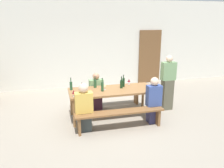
% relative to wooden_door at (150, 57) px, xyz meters
% --- Properties ---
extents(ground_plane, '(24.00, 24.00, 0.00)m').
position_rel_wooden_door_xyz_m(ground_plane, '(-2.30, -2.91, -1.05)').
color(ground_plane, gray).
extents(back_wall, '(14.00, 0.20, 3.20)m').
position_rel_wooden_door_xyz_m(back_wall, '(-2.30, 0.14, 0.55)').
color(back_wall, silver).
rests_on(back_wall, ground).
extents(wooden_door, '(0.90, 0.06, 2.10)m').
position_rel_wooden_door_xyz_m(wooden_door, '(0.00, 0.00, 0.00)').
color(wooden_door, brown).
rests_on(wooden_door, ground).
extents(tasting_table, '(2.21, 0.89, 0.75)m').
position_rel_wooden_door_xyz_m(tasting_table, '(-2.30, -2.91, -0.37)').
color(tasting_table, olive).
rests_on(tasting_table, ground).
extents(bench_near, '(2.11, 0.30, 0.45)m').
position_rel_wooden_door_xyz_m(bench_near, '(-2.30, -3.65, -0.69)').
color(bench_near, brown).
rests_on(bench_near, ground).
extents(bench_far, '(2.11, 0.30, 0.45)m').
position_rel_wooden_door_xyz_m(bench_far, '(-2.30, -2.16, -0.69)').
color(bench_far, brown).
rests_on(bench_far, ground).
extents(wine_bottle_0, '(0.07, 0.07, 0.32)m').
position_rel_wooden_door_xyz_m(wine_bottle_0, '(-3.33, -2.67, -0.18)').
color(wine_bottle_0, '#234C2D').
rests_on(wine_bottle_0, tasting_table).
extents(wine_bottle_1, '(0.07, 0.07, 0.33)m').
position_rel_wooden_door_xyz_m(wine_bottle_1, '(-3.11, -3.23, -0.17)').
color(wine_bottle_1, '#143319').
rests_on(wine_bottle_1, tasting_table).
extents(wine_bottle_2, '(0.07, 0.07, 0.31)m').
position_rel_wooden_door_xyz_m(wine_bottle_2, '(-2.03, -2.84, -0.19)').
color(wine_bottle_2, '#143319').
rests_on(wine_bottle_2, tasting_table).
extents(wine_bottle_3, '(0.07, 0.07, 0.34)m').
position_rel_wooden_door_xyz_m(wine_bottle_3, '(-2.57, -2.98, -0.17)').
color(wine_bottle_3, '#234C2D').
rests_on(wine_bottle_3, tasting_table).
extents(wine_bottle_4, '(0.08, 0.08, 0.30)m').
position_rel_wooden_door_xyz_m(wine_bottle_4, '(-2.69, -2.62, -0.19)').
color(wine_bottle_4, '#234C2D').
rests_on(wine_bottle_4, tasting_table).
extents(wine_bottle_5, '(0.07, 0.07, 0.33)m').
position_rel_wooden_door_xyz_m(wine_bottle_5, '(-1.94, -2.73, -0.18)').
color(wine_bottle_5, '#143319').
rests_on(wine_bottle_5, tasting_table).
extents(wine_glass_0, '(0.08, 0.08, 0.17)m').
position_rel_wooden_door_xyz_m(wine_glass_0, '(-2.49, -2.86, -0.18)').
color(wine_glass_0, silver).
rests_on(wine_glass_0, tasting_table).
extents(wine_glass_1, '(0.08, 0.08, 0.15)m').
position_rel_wooden_door_xyz_m(wine_glass_1, '(-3.31, -3.20, -0.20)').
color(wine_glass_1, silver).
rests_on(wine_glass_1, tasting_table).
extents(wine_glass_2, '(0.08, 0.08, 0.15)m').
position_rel_wooden_door_xyz_m(wine_glass_2, '(-1.73, -2.55, -0.19)').
color(wine_glass_2, silver).
rests_on(wine_glass_2, tasting_table).
extents(seated_guest_near_0, '(0.40, 0.24, 1.14)m').
position_rel_wooden_door_xyz_m(seated_guest_near_0, '(-3.12, -3.50, -0.50)').
color(seated_guest_near_0, '#3B4343').
rests_on(seated_guest_near_0, ground).
extents(seated_guest_near_1, '(0.36, 0.24, 1.17)m').
position_rel_wooden_door_xyz_m(seated_guest_near_1, '(-1.40, -3.50, -0.49)').
color(seated_guest_near_1, navy).
rests_on(seated_guest_near_1, ground).
extents(seated_guest_far_0, '(0.39, 0.24, 1.07)m').
position_rel_wooden_door_xyz_m(seated_guest_far_0, '(-2.61, -2.31, -0.55)').
color(seated_guest_far_0, '#48263A').
rests_on(seated_guest_far_0, ground).
extents(standing_host, '(0.39, 0.24, 1.56)m').
position_rel_wooden_door_xyz_m(standing_host, '(-0.65, -2.78, -0.30)').
color(standing_host, '#53503E').
rests_on(standing_host, ground).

